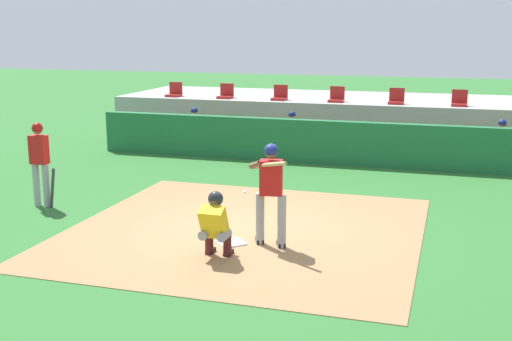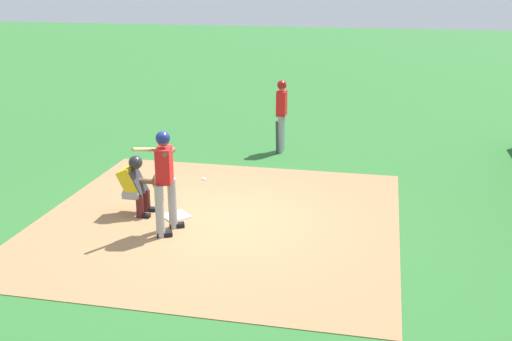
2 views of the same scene
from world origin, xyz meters
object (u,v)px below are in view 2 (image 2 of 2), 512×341
(catcher_crouched, at_px, (137,183))
(home_plate, at_px, (176,216))
(batter_at_plate, at_px, (165,176))
(on_deck_batter, at_px, (281,111))

(catcher_crouched, bearing_deg, home_plate, 89.36)
(batter_at_plate, relative_size, on_deck_batter, 1.01)
(catcher_crouched, bearing_deg, on_deck_batter, 157.91)
(home_plate, relative_size, on_deck_batter, 0.25)
(batter_at_plate, distance_m, on_deck_batter, 5.41)
(home_plate, xyz_separation_m, on_deck_batter, (-4.61, 1.15, 1.00))
(home_plate, height_order, batter_at_plate, batter_at_plate)
(on_deck_batter, bearing_deg, catcher_crouched, -22.09)
(home_plate, bearing_deg, batter_at_plate, 7.26)
(batter_at_plate, height_order, catcher_crouched, batter_at_plate)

